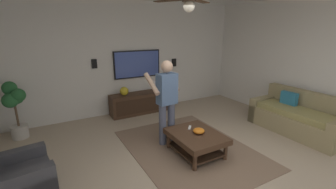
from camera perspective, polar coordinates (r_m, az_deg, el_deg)
name	(u,v)px	position (r m, az deg, el deg)	size (l,w,h in m)	color
ground_plane	(208,170)	(3.94, 9.80, -17.94)	(7.82, 7.82, 0.00)	tan
wall_back_tv	(131,58)	(6.22, -9.18, 8.94)	(0.10, 6.45, 2.88)	silver
wall_side_window	(331,66)	(5.91, 35.43, 5.84)	(6.71, 0.10, 2.88)	silver
area_rug	(189,148)	(4.48, 5.28, -13.20)	(2.77, 2.05, 0.01)	#7A604C
couch	(298,118)	(5.77, 29.52, -5.05)	(1.90, 0.87, 0.87)	#93845B
armchair	(15,182)	(3.75, -33.79, -17.54)	(0.90, 0.91, 0.82)	#38383D
coffee_table	(196,139)	(4.20, 6.95, -10.88)	(1.00, 0.80, 0.40)	#422B1C
media_console	(142,103)	(6.22, -6.45, -2.00)	(0.45, 1.70, 0.55)	#422B1C
tv	(137,64)	(6.21, -7.62, 7.51)	(0.05, 1.28, 0.72)	black
person_standing	(166,98)	(4.33, -0.39, -0.82)	(0.57, 0.57, 1.64)	#4C5166
potted_plant_tall	(15,104)	(5.53, -33.72, -1.88)	(0.42, 0.43, 1.18)	#B7B2A8
bowl	(199,131)	(4.15, 7.66, -8.93)	(0.20, 0.20, 0.09)	orange
remote_white	(190,128)	(4.34, 5.41, -8.16)	(0.15, 0.04, 0.02)	white
vase_round	(124,91)	(5.93, -10.83, 0.82)	(0.22, 0.22, 0.22)	gold
wall_speaker_left	(174,63)	(6.72, 1.49, 7.93)	(0.06, 0.12, 0.22)	black
wall_speaker_right	(94,64)	(5.89, -17.83, 7.29)	(0.06, 0.12, 0.22)	black
ceiling_fan	(190,1)	(3.45, 5.39, 22.16)	(1.17, 1.16, 0.46)	#4C3828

